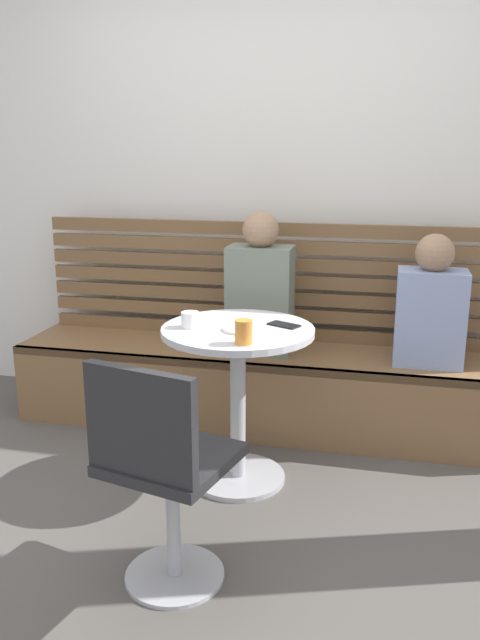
{
  "coord_description": "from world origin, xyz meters",
  "views": [
    {
      "loc": [
        0.65,
        -2.09,
        1.5
      ],
      "look_at": [
        0.01,
        0.66,
        0.75
      ],
      "focal_mm": 36.11,
      "sensor_mm": 36.0,
      "label": 1
    }
  ],
  "objects_px": {
    "person_adult": "(260,290)",
    "phone_on_table": "(284,325)",
    "person_child_left": "(431,308)",
    "cup_tumbler_orange": "(244,332)",
    "booth_bench": "(260,387)",
    "cafe_table": "(238,375)",
    "white_chair": "(161,468)",
    "plate_small": "(242,329)",
    "cup_ceramic_white": "(190,320)"
  },
  "relations": [
    {
      "from": "person_child_left",
      "to": "cafe_table",
      "type": "bearing_deg",
      "value": -144.79
    },
    {
      "from": "white_chair",
      "to": "cafe_table",
      "type": "bearing_deg",
      "value": 84.83
    },
    {
      "from": "cup_tumbler_orange",
      "to": "plate_small",
      "type": "bearing_deg",
      "value": 104.58
    },
    {
      "from": "plate_small",
      "to": "phone_on_table",
      "type": "height_order",
      "value": "plate_small"
    },
    {
      "from": "cafe_table",
      "to": "plate_small",
      "type": "distance_m",
      "value": 0.23
    },
    {
      "from": "person_adult",
      "to": "phone_on_table",
      "type": "relative_size",
      "value": 5.37
    },
    {
      "from": "cup_ceramic_white",
      "to": "cafe_table",
      "type": "bearing_deg",
      "value": 12.54
    },
    {
      "from": "person_child_left",
      "to": "plate_small",
      "type": "xyz_separation_m",
      "value": [
        -0.82,
        -0.64,
        0.01
      ]
    },
    {
      "from": "person_child_left",
      "to": "cup_ceramic_white",
      "type": "xyz_separation_m",
      "value": [
        -1.06,
        -0.65,
        0.04
      ]
    },
    {
      "from": "booth_bench",
      "to": "cafe_table",
      "type": "bearing_deg",
      "value": -87.91
    },
    {
      "from": "booth_bench",
      "to": "plate_small",
      "type": "xyz_separation_m",
      "value": [
        0.05,
        -0.67,
        0.52
      ]
    },
    {
      "from": "cafe_table",
      "to": "white_chair",
      "type": "distance_m",
      "value": 0.82
    },
    {
      "from": "cup_ceramic_white",
      "to": "plate_small",
      "type": "bearing_deg",
      "value": 1.25
    },
    {
      "from": "cafe_table",
      "to": "phone_on_table",
      "type": "xyz_separation_m",
      "value": [
        0.19,
        0.08,
        0.23
      ]
    },
    {
      "from": "booth_bench",
      "to": "person_child_left",
      "type": "height_order",
      "value": "person_child_left"
    },
    {
      "from": "person_adult",
      "to": "phone_on_table",
      "type": "distance_m",
      "value": 0.58
    },
    {
      "from": "cafe_table",
      "to": "person_child_left",
      "type": "xyz_separation_m",
      "value": [
        0.85,
        0.6,
        0.22
      ]
    },
    {
      "from": "booth_bench",
      "to": "cup_tumbler_orange",
      "type": "xyz_separation_m",
      "value": [
        0.1,
        -0.86,
        0.57
      ]
    },
    {
      "from": "booth_bench",
      "to": "white_chair",
      "type": "distance_m",
      "value": 1.46
    },
    {
      "from": "cafe_table",
      "to": "phone_on_table",
      "type": "bearing_deg",
      "value": 21.41
    },
    {
      "from": "person_child_left",
      "to": "cup_tumbler_orange",
      "type": "xyz_separation_m",
      "value": [
        -0.77,
        -0.83,
        0.06
      ]
    },
    {
      "from": "cafe_table",
      "to": "cup_ceramic_white",
      "type": "bearing_deg",
      "value": -167.46
    },
    {
      "from": "white_chair",
      "to": "person_child_left",
      "type": "height_order",
      "value": "person_child_left"
    },
    {
      "from": "white_chair",
      "to": "cup_ceramic_white",
      "type": "bearing_deg",
      "value": 99.71
    },
    {
      "from": "booth_bench",
      "to": "person_child_left",
      "type": "bearing_deg",
      "value": -1.93
    },
    {
      "from": "cafe_table",
      "to": "white_chair",
      "type": "relative_size",
      "value": 0.87
    },
    {
      "from": "cup_tumbler_orange",
      "to": "cafe_table",
      "type": "bearing_deg",
      "value": 108.68
    },
    {
      "from": "person_adult",
      "to": "cup_tumbler_orange",
      "type": "relative_size",
      "value": 7.52
    },
    {
      "from": "cup_tumbler_orange",
      "to": "cup_ceramic_white",
      "type": "bearing_deg",
      "value": 146.37
    },
    {
      "from": "cup_tumbler_orange",
      "to": "booth_bench",
      "type": "bearing_deg",
      "value": 96.75
    },
    {
      "from": "person_child_left",
      "to": "cup_tumbler_orange",
      "type": "distance_m",
      "value": 1.14
    },
    {
      "from": "person_child_left",
      "to": "cup_tumbler_orange",
      "type": "bearing_deg",
      "value": -132.75
    },
    {
      "from": "person_adult",
      "to": "plate_small",
      "type": "distance_m",
      "value": 0.66
    },
    {
      "from": "cafe_table",
      "to": "cup_tumbler_orange",
      "type": "height_order",
      "value": "cup_tumbler_orange"
    },
    {
      "from": "person_adult",
      "to": "plate_small",
      "type": "xyz_separation_m",
      "value": [
        0.05,
        -0.65,
        -0.03
      ]
    },
    {
      "from": "white_chair",
      "to": "cup_ceramic_white",
      "type": "height_order",
      "value": "white_chair"
    },
    {
      "from": "person_adult",
      "to": "plate_small",
      "type": "height_order",
      "value": "person_adult"
    },
    {
      "from": "booth_bench",
      "to": "cup_ceramic_white",
      "type": "relative_size",
      "value": 33.75
    },
    {
      "from": "cafe_table",
      "to": "cup_tumbler_orange",
      "type": "bearing_deg",
      "value": -71.32
    },
    {
      "from": "booth_bench",
      "to": "cafe_table",
      "type": "relative_size",
      "value": 3.65
    },
    {
      "from": "person_adult",
      "to": "phone_on_table",
      "type": "bearing_deg",
      "value": -68.12
    },
    {
      "from": "person_child_left",
      "to": "phone_on_table",
      "type": "xyz_separation_m",
      "value": [
        -0.66,
        -0.52,
        0.01
      ]
    },
    {
      "from": "cup_tumbler_orange",
      "to": "person_adult",
      "type": "bearing_deg",
      "value": 96.83
    },
    {
      "from": "person_adult",
      "to": "phone_on_table",
      "type": "xyz_separation_m",
      "value": [
        0.22,
        -0.54,
        -0.03
      ]
    },
    {
      "from": "cup_tumbler_orange",
      "to": "phone_on_table",
      "type": "bearing_deg",
      "value": 69.8
    },
    {
      "from": "booth_bench",
      "to": "white_chair",
      "type": "height_order",
      "value": "white_chair"
    },
    {
      "from": "cup_ceramic_white",
      "to": "cup_tumbler_orange",
      "type": "distance_m",
      "value": 0.34
    },
    {
      "from": "white_chair",
      "to": "plate_small",
      "type": "distance_m",
      "value": 0.83
    },
    {
      "from": "cup_ceramic_white",
      "to": "plate_small",
      "type": "distance_m",
      "value": 0.24
    },
    {
      "from": "plate_small",
      "to": "cup_ceramic_white",
      "type": "bearing_deg",
      "value": -178.75
    }
  ]
}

